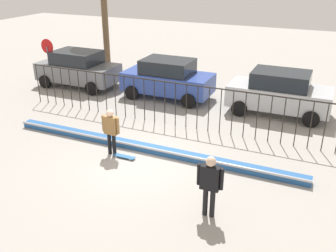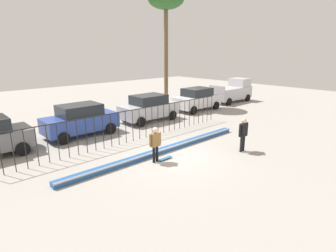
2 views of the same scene
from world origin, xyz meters
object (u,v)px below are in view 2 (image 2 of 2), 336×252
(skateboarder, at_px, (155,142))
(palm_tree_tall, at_px, (166,3))
(skateboard, at_px, (165,158))
(parked_car_white, at_px, (197,99))
(camera_operator, at_px, (243,132))
(parked_car_silver, at_px, (149,108))
(parked_car_blue, at_px, (80,120))
(pickup_truck, at_px, (232,91))

(skateboarder, height_order, palm_tree_tall, palm_tree_tall)
(skateboarder, distance_m, palm_tree_tall, 15.46)
(skateboard, bearing_deg, parked_car_white, 51.90)
(camera_operator, distance_m, palm_tree_tall, 14.80)
(palm_tree_tall, bearing_deg, parked_car_silver, -144.72)
(skateboard, relative_size, palm_tree_tall, 0.08)
(parked_car_blue, height_order, parked_car_silver, same)
(skateboard, xyz_separation_m, parked_car_blue, (-1.18, 6.29, 0.91))
(parked_car_silver, distance_m, pickup_truck, 10.97)
(parked_car_white, bearing_deg, camera_operator, -122.31)
(skateboarder, bearing_deg, parked_car_blue, 105.93)
(skateboarder, height_order, parked_car_silver, parked_car_silver)
(parked_car_blue, height_order, palm_tree_tall, palm_tree_tall)
(parked_car_white, relative_size, palm_tree_tall, 0.43)
(camera_operator, height_order, parked_car_silver, parked_car_silver)
(skateboard, distance_m, parked_car_blue, 6.47)
(palm_tree_tall, bearing_deg, skateboarder, -134.26)
(pickup_truck, bearing_deg, skateboard, -153.58)
(skateboard, height_order, pickup_truck, pickup_truck)
(skateboarder, xyz_separation_m, parked_car_silver, (4.60, 6.21, -0.02))
(skateboarder, distance_m, skateboard, 1.07)
(parked_car_blue, distance_m, parked_car_white, 10.61)
(skateboarder, relative_size, parked_car_blue, 0.39)
(parked_car_blue, xyz_separation_m, parked_car_silver, (5.26, 0.01, 0.00))
(parked_car_blue, relative_size, pickup_truck, 0.91)
(skateboard, bearing_deg, palm_tree_tall, 65.34)
(camera_operator, distance_m, parked_car_silver, 8.16)
(camera_operator, xyz_separation_m, pickup_truck, (11.42, 8.54, -0.01))
(parked_car_white, xyz_separation_m, palm_tree_tall, (-0.66, 3.21, 7.89))
(skateboarder, distance_m, pickup_truck, 16.91)
(pickup_truck, bearing_deg, skateboarder, -154.55)
(parked_car_silver, distance_m, palm_tree_tall, 9.76)
(camera_operator, relative_size, parked_car_blue, 0.41)
(parked_car_silver, height_order, parked_car_white, same)
(parked_car_silver, xyz_separation_m, pickup_truck, (10.96, 0.39, 0.06))
(skateboarder, xyz_separation_m, pickup_truck, (15.56, 6.61, 0.04))
(skateboarder, bearing_deg, skateboard, 0.55)
(skateboard, bearing_deg, skateboarder, -171.58)
(parked_car_blue, distance_m, pickup_truck, 16.23)
(skateboarder, distance_m, parked_car_white, 11.78)
(skateboarder, relative_size, parked_car_white, 0.39)
(skateboard, distance_m, pickup_truck, 16.50)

